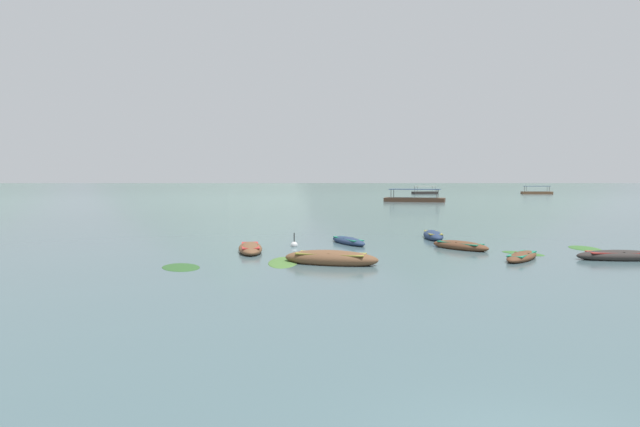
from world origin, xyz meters
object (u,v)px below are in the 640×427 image
(mooring_buoy, at_px, (294,245))
(rowboat_1, at_px, (348,241))
(rowboat_0, at_px, (620,256))
(rowboat_3, at_px, (250,248))
(ferry_1, at_px, (537,192))
(ferry_2, at_px, (425,192))
(rowboat_6, at_px, (331,259))
(ferry_0, at_px, (415,199))
(rowboat_5, at_px, (522,256))
(rowboat_4, at_px, (460,246))
(rowboat_2, at_px, (433,235))

(mooring_buoy, bearing_deg, rowboat_1, 24.57)
(rowboat_0, height_order, rowboat_3, rowboat_0)
(ferry_1, height_order, ferry_2, same)
(rowboat_6, height_order, mooring_buoy, mooring_buoy)
(ferry_0, bearing_deg, rowboat_5, -95.15)
(ferry_1, bearing_deg, rowboat_6, -115.56)
(rowboat_4, bearing_deg, rowboat_3, -173.29)
(ferry_2, bearing_deg, rowboat_4, -99.62)
(rowboat_5, bearing_deg, ferry_0, 84.85)
(rowboat_0, bearing_deg, rowboat_1, 154.94)
(rowboat_1, xyz_separation_m, ferry_2, (26.61, 118.47, 0.29))
(rowboat_3, height_order, rowboat_4, rowboat_3)
(rowboat_0, bearing_deg, rowboat_4, 150.83)
(rowboat_6, height_order, ferry_0, ferry_0)
(rowboat_1, xyz_separation_m, ferry_1, (59.57, 119.25, 0.29))
(rowboat_2, relative_size, rowboat_4, 1.12)
(ferry_2, bearing_deg, rowboat_0, -96.32)
(mooring_buoy, bearing_deg, rowboat_4, -5.06)
(rowboat_3, xyz_separation_m, rowboat_6, (4.31, -3.88, 0.07))
(ferry_2, height_order, mooring_buoy, ferry_2)
(rowboat_4, relative_size, rowboat_6, 0.75)
(rowboat_1, height_order, ferry_1, ferry_1)
(rowboat_2, height_order, rowboat_4, rowboat_2)
(rowboat_3, height_order, rowboat_5, rowboat_3)
(rowboat_0, xyz_separation_m, ferry_0, (1.51, 68.50, 0.26))
(rowboat_6, relative_size, ferry_0, 0.40)
(rowboat_0, xyz_separation_m, rowboat_5, (-4.66, 0.00, -0.04))
(rowboat_2, bearing_deg, rowboat_1, -153.41)
(rowboat_6, bearing_deg, ferry_0, 77.61)
(rowboat_2, xyz_separation_m, rowboat_6, (-6.73, -10.35, 0.04))
(rowboat_1, bearing_deg, mooring_buoy, -155.43)
(mooring_buoy, bearing_deg, rowboat_6, -70.70)
(rowboat_1, bearing_deg, rowboat_3, -145.90)
(rowboat_5, bearing_deg, rowboat_0, -0.03)
(ferry_1, bearing_deg, rowboat_1, -116.54)
(rowboat_5, bearing_deg, mooring_buoy, 158.13)
(rowboat_0, bearing_deg, rowboat_5, 179.97)
(ferry_2, bearing_deg, mooring_buoy, -103.94)
(rowboat_4, bearing_deg, ferry_0, 82.80)
(rowboat_4, height_order, rowboat_6, rowboat_6)
(rowboat_2, bearing_deg, rowboat_4, -84.89)
(rowboat_3, bearing_deg, ferry_0, 73.42)
(rowboat_1, bearing_deg, ferry_2, 77.34)
(rowboat_3, relative_size, ferry_2, 0.52)
(rowboat_6, distance_m, ferry_2, 128.97)
(rowboat_2, height_order, ferry_2, ferry_2)
(rowboat_2, relative_size, ferry_0, 0.34)
(ferry_0, xyz_separation_m, ferry_2, (12.27, 55.96, 0.00))
(rowboat_1, bearing_deg, ferry_0, 77.08)
(rowboat_3, height_order, ferry_2, ferry_2)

